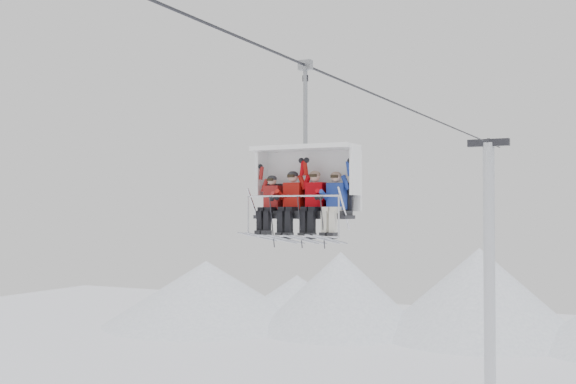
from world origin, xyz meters
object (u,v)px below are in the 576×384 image
at_px(skier_far_right, 335,202).
at_px(skier_center_right, 314,201).
at_px(lift_tower_right, 490,297).
at_px(skier_far_left, 270,203).
at_px(skier_center_left, 291,201).
at_px(chairlift_carrier, 308,181).

bearing_deg(skier_far_right, skier_center_right, 179.52).
relative_size(lift_tower_right, skier_center_right, 7.99).
relative_size(lift_tower_right, skier_far_left, 7.99).
xyz_separation_m(skier_center_left, skier_center_right, (0.55, -0.00, -0.00)).
xyz_separation_m(lift_tower_right, chairlift_carrier, (0.00, -20.99, 4.90)).
relative_size(skier_far_left, skier_far_right, 1.00).
bearing_deg(skier_far_left, skier_far_right, 0.24).
bearing_deg(skier_center_left, lift_tower_right, 89.29).
xyz_separation_m(chairlift_carrier, skier_center_left, (-0.27, -0.30, -0.47)).
height_order(chairlift_carrier, skier_far_left, chairlift_carrier).
xyz_separation_m(lift_tower_right, skier_far_left, (-0.80, -21.31, 4.39)).
height_order(chairlift_carrier, skier_center_right, chairlift_carrier).
distance_m(lift_tower_right, skier_far_right, 21.77).
bearing_deg(lift_tower_right, skier_center_left, -90.71).
bearing_deg(skier_far_right, skier_far_left, -179.76).
distance_m(chairlift_carrier, skier_far_left, 0.99).
distance_m(chairlift_carrier, skier_center_left, 0.62).
relative_size(lift_tower_right, skier_far_right, 7.99).
xyz_separation_m(skier_center_left, skier_far_right, (1.06, -0.00, -0.02)).
height_order(skier_far_left, skier_center_left, skier_center_left).
xyz_separation_m(lift_tower_right, skier_center_right, (0.29, -21.30, 4.43)).
relative_size(chairlift_carrier, skier_center_right, 2.36).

